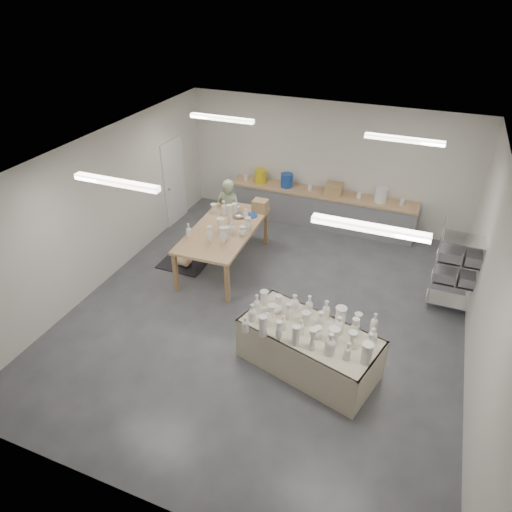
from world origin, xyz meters
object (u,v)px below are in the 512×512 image
at_px(drying_table, 309,346).
at_px(red_stool, 235,229).
at_px(potter, 229,213).
at_px(work_table, 228,227).

height_order(drying_table, red_stool, drying_table).
relative_size(drying_table, potter, 1.45).
bearing_deg(potter, red_stool, -85.99).
height_order(drying_table, potter, potter).
bearing_deg(work_table, red_stool, 105.02).
bearing_deg(drying_table, work_table, 152.51).
relative_size(drying_table, work_table, 0.94).
xyz_separation_m(drying_table, work_table, (-2.47, 2.30, 0.49)).
bearing_deg(drying_table, red_stool, 145.25).
distance_m(work_table, potter, 0.86).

